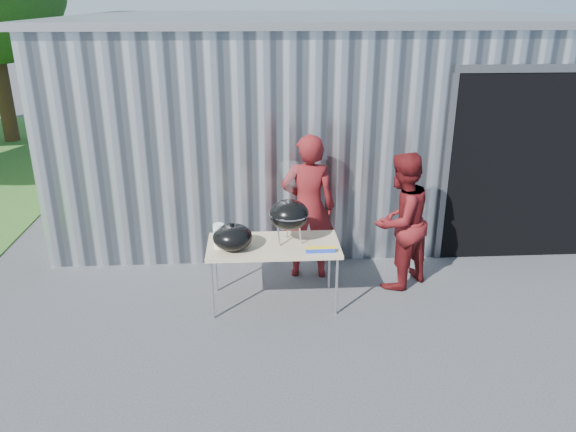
{
  "coord_description": "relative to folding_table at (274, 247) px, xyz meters",
  "views": [
    {
      "loc": [
        -0.43,
        -5.22,
        3.36
      ],
      "look_at": [
        -0.07,
        0.7,
        1.05
      ],
      "focal_mm": 35.0,
      "sensor_mm": 36.0,
      "label": 1
    }
  ],
  "objects": [
    {
      "name": "person_bystander",
      "position": [
        1.54,
        0.36,
        0.14
      ],
      "size": [
        1.04,
        1.01,
        1.7
      ],
      "primitive_type": "imported",
      "rotation": [
        0.0,
        0.0,
        3.78
      ],
      "color": "maroon",
      "rests_on": "ground"
    },
    {
      "name": "paper_towels",
      "position": [
        -0.61,
        -0.05,
        0.18
      ],
      "size": [
        0.12,
        0.12,
        0.28
      ],
      "primitive_type": "cylinder",
      "color": "white",
      "rests_on": "folding_table"
    },
    {
      "name": "person_cook",
      "position": [
        0.46,
        0.69,
        0.22
      ],
      "size": [
        0.71,
        0.5,
        1.86
      ],
      "primitive_type": "imported",
      "rotation": [
        0.0,
        0.0,
        3.06
      ],
      "color": "maroon",
      "rests_on": "ground"
    },
    {
      "name": "building",
      "position": [
        1.15,
        3.99,
        0.83
      ],
      "size": [
        8.2,
        6.2,
        3.1
      ],
      "color": "silver",
      "rests_on": "ground"
    },
    {
      "name": "folding_table",
      "position": [
        0.0,
        0.0,
        0.0
      ],
      "size": [
        1.5,
        0.75,
        0.75
      ],
      "color": "tan",
      "rests_on": "ground"
    },
    {
      "name": "white_tub",
      "position": [
        -0.55,
        0.18,
        0.09
      ],
      "size": [
        0.2,
        0.15,
        0.1
      ],
      "primitive_type": "cube",
      "color": "white",
      "rests_on": "folding_table"
    },
    {
      "name": "kettle_grill",
      "position": [
        0.18,
        0.04,
        0.46
      ],
      "size": [
        0.45,
        0.45,
        0.94
      ],
      "color": "black",
      "rests_on": "folding_table"
    },
    {
      "name": "grill_lid",
      "position": [
        -0.46,
        -0.1,
        0.18
      ],
      "size": [
        0.44,
        0.44,
        0.32
      ],
      "color": "black",
      "rests_on": "folding_table"
    },
    {
      "name": "ground",
      "position": [
        0.24,
        -0.6,
        -0.71
      ],
      "size": [
        80.0,
        80.0,
        0.0
      ],
      "primitive_type": "plane",
      "color": "#3B3B3E"
    },
    {
      "name": "foil_box",
      "position": [
        0.51,
        -0.25,
        0.07
      ],
      "size": [
        0.32,
        0.06,
        0.06
      ],
      "color": "#1C3BB8",
      "rests_on": "folding_table"
    }
  ]
}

